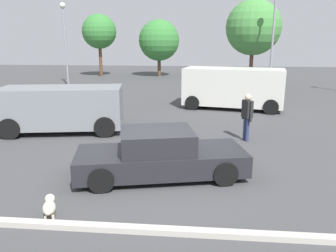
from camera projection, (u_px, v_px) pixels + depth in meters
name	position (u px, v px, depth m)	size (l,w,h in m)	color
ground_plane	(156.00, 176.00, 9.11)	(80.00, 80.00, 0.00)	#424244
sedan_foreground	(160.00, 155.00, 8.98)	(4.77, 2.67, 1.30)	#232328
dog	(49.00, 206.00, 6.93)	(0.40, 0.67, 0.42)	beige
van_white	(233.00, 87.00, 17.88)	(5.51, 3.12, 2.16)	silver
suv_dark	(62.00, 108.00, 13.29)	(4.98, 2.76, 1.81)	gray
pedestrian	(247.00, 113.00, 12.06)	(0.39, 0.52, 1.75)	navy
parking_curb	(137.00, 229.00, 6.45)	(7.58, 0.20, 0.12)	#B7B2A8
light_post_near	(274.00, 25.00, 21.63)	(0.44, 0.44, 6.79)	gray
light_post_mid	(64.00, 30.00, 25.92)	(0.44, 0.44, 6.40)	gray
tree_back_left	(159.00, 40.00, 33.37)	(4.06, 4.06, 5.62)	brown
tree_back_center	(99.00, 32.00, 33.14)	(3.39, 3.39, 6.14)	brown
tree_back_right	(253.00, 28.00, 24.86)	(4.11, 4.11, 6.58)	brown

